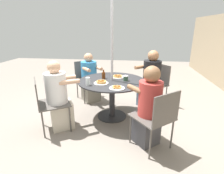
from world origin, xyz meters
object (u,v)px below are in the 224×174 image
at_px(diner_north, 59,99).
at_px(pancake_plate_c, 118,77).
at_px(pancake_plate_a, 101,82).
at_px(diner_south, 150,82).
at_px(drinking_glass_a, 88,81).
at_px(diner_east, 148,109).
at_px(coffee_cup, 126,78).
at_px(patio_chair_south, 156,82).
at_px(syrup_bottle, 104,75).
at_px(patio_chair_east, 157,116).
at_px(patio_table, 112,88).
at_px(diner_west, 90,80).
at_px(patio_chair_north, 48,101).
at_px(patio_chair_west, 87,77).
at_px(pancake_plate_b, 117,88).

relative_size(diner_north, pancake_plate_c, 4.65).
relative_size(pancake_plate_a, pancake_plate_c, 1.00).
distance_m(diner_south, drinking_glass_a, 1.45).
height_order(diner_east, coffee_cup, diner_east).
height_order(patio_chair_south, syrup_bottle, syrup_bottle).
bearing_deg(pancake_plate_a, pancake_plate_c, 150.10).
distance_m(patio_chair_east, pancake_plate_a, 1.12).
distance_m(pancake_plate_c, syrup_bottle, 0.28).
relative_size(patio_table, diner_west, 1.11).
bearing_deg(patio_table, coffee_cup, 93.28).
distance_m(diner_west, pancake_plate_a, 1.06).
bearing_deg(diner_north, drinking_glass_a, 79.67).
bearing_deg(patio_chair_north, patio_chair_west, 138.92).
height_order(patio_chair_north, drinking_glass_a, patio_chair_north).
relative_size(patio_chair_north, diner_east, 0.76).
bearing_deg(diner_south, diner_east, 135.28).
distance_m(patio_chair_south, coffee_cup, 0.97).
relative_size(diner_east, pancake_plate_a, 4.70).
relative_size(pancake_plate_a, coffee_cup, 2.66).
distance_m(diner_west, pancake_plate_b, 1.38).
bearing_deg(patio_chair_east, syrup_bottle, 92.90).
bearing_deg(patio_chair_south, diner_west, 50.19).
bearing_deg(pancake_plate_b, diner_south, 149.13).
height_order(diner_south, drinking_glass_a, diner_south).
bearing_deg(drinking_glass_a, diner_east, 66.72).
relative_size(diner_north, patio_chair_west, 1.31).
bearing_deg(pancake_plate_c, diner_north, -51.27).
distance_m(patio_chair_north, diner_north, 0.18).
height_order(patio_table, diner_west, diner_west).
relative_size(patio_chair_south, pancake_plate_c, 3.55).
relative_size(diner_north, patio_chair_east, 1.31).
bearing_deg(pancake_plate_b, patio_table, -162.55).
height_order(patio_chair_north, diner_south, diner_south).
distance_m(pancake_plate_c, coffee_cup, 0.26).
xyz_separation_m(pancake_plate_a, syrup_bottle, (-0.31, -0.01, 0.04)).
bearing_deg(patio_chair_south, pancake_plate_c, 82.83).
relative_size(patio_chair_east, coffee_cup, 9.45).
height_order(patio_chair_south, diner_south, diner_south).
xyz_separation_m(patio_chair_east, pancake_plate_c, (-1.08, -0.63, 0.22)).
xyz_separation_m(patio_table, patio_chair_west, (-0.87, -0.71, -0.05)).
height_order(patio_chair_east, drinking_glass_a, patio_chair_east).
height_order(patio_chair_east, diner_east, diner_east).
bearing_deg(patio_chair_south, diner_south, 90.00).
height_order(patio_table, patio_chair_east, patio_chair_east).
relative_size(diner_south, coffee_cup, 12.83).
height_order(diner_east, pancake_plate_a, diner_east).
distance_m(patio_chair_south, patio_chair_west, 1.60).
xyz_separation_m(patio_table, drinking_glass_a, (0.32, -0.36, 0.22)).
height_order(patio_table, coffee_cup, coffee_cup).
height_order(diner_north, diner_south, diner_south).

